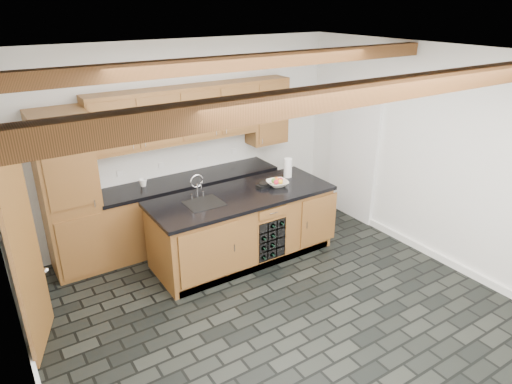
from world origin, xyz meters
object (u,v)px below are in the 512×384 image
island (243,226)px  paper_towel (288,168)px  kitchen_scale (263,185)px  fruit_bowl (277,183)px

island → paper_towel: paper_towel is taller
paper_towel → kitchen_scale: bearing=-164.8°
kitchen_scale → island: bearing=178.6°
island → fruit_bowl: size_ratio=8.58×
fruit_bowl → paper_towel: size_ratio=1.05×
island → paper_towel: 1.08m
island → fruit_bowl: fruit_bowl is taller
island → paper_towel: size_ratio=9.01×
island → fruit_bowl: bearing=-0.5°
fruit_bowl → island: bearing=179.5°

